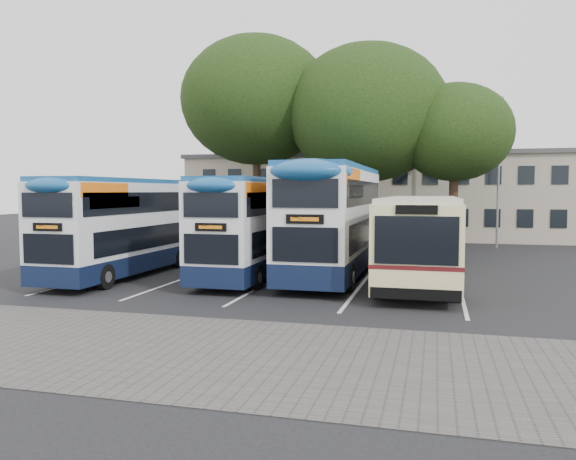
% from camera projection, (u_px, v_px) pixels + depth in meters
% --- Properties ---
extents(ground, '(120.00, 120.00, 0.00)m').
position_uv_depth(ground, '(350.00, 311.00, 16.35)').
color(ground, black).
rests_on(ground, ground).
extents(paving_strip, '(40.00, 6.00, 0.01)m').
position_uv_depth(paving_strip, '(223.00, 353.00, 12.04)').
color(paving_strip, '#595654').
rests_on(paving_strip, ground).
extents(bay_lines, '(14.12, 11.00, 0.01)m').
position_uv_depth(bay_lines, '(274.00, 279.00, 22.13)').
color(bay_lines, silver).
rests_on(bay_lines, ground).
extents(depot_building, '(32.40, 8.40, 6.20)m').
position_uv_depth(depot_building, '(403.00, 195.00, 42.17)').
color(depot_building, '#B5A891').
rests_on(depot_building, ground).
extents(lamp_post, '(0.25, 1.05, 9.06)m').
position_uv_depth(lamp_post, '(499.00, 164.00, 33.74)').
color(lamp_post, gray).
rests_on(lamp_post, ground).
extents(tree_left, '(9.41, 9.41, 13.11)m').
position_uv_depth(tree_left, '(256.00, 101.00, 35.01)').
color(tree_left, black).
rests_on(tree_left, ground).
extents(tree_mid, '(9.41, 9.41, 12.01)m').
position_uv_depth(tree_mid, '(368.00, 113.00, 32.67)').
color(tree_mid, black).
rests_on(tree_mid, ground).
extents(tree_right, '(6.38, 6.38, 9.44)m').
position_uv_depth(tree_right, '(455.00, 133.00, 31.11)').
color(tree_right, black).
rests_on(tree_right, ground).
extents(bus_dd_left, '(2.31, 9.54, 3.97)m').
position_uv_depth(bus_dd_left, '(126.00, 222.00, 23.00)').
color(bus_dd_left, '#0E1836').
rests_on(bus_dd_left, ground).
extents(bus_dd_mid, '(2.32, 9.55, 3.98)m').
position_uv_depth(bus_dd_mid, '(256.00, 223.00, 22.91)').
color(bus_dd_mid, '#0E1836').
rests_on(bus_dd_mid, ground).
extents(bus_dd_right, '(2.60, 10.74, 4.48)m').
position_uv_depth(bus_dd_right, '(335.00, 216.00, 22.93)').
color(bus_dd_right, '#0E1836').
rests_on(bus_dd_right, ground).
extents(bus_single, '(2.77, 10.88, 3.25)m').
position_uv_depth(bus_single, '(421.00, 234.00, 21.51)').
color(bus_single, '#FAEDA7').
rests_on(bus_single, ground).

